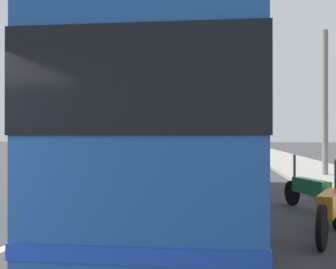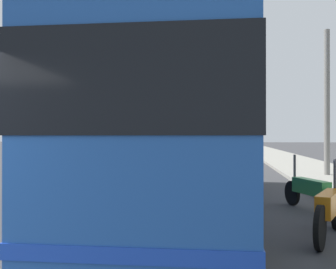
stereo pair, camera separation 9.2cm
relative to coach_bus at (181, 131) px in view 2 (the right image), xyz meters
name	(u,v)px [view 2 (the right image)]	position (x,y,z in m)	size (l,w,h in m)	color
lane_divider_line	(120,189)	(3.14, 2.32, -1.82)	(110.00, 0.16, 0.01)	silver
coach_bus	(181,131)	(0.00, 0.00, 0.00)	(11.68, 2.76, 3.18)	#1E4C9E
motorcycle_mid_row	(329,209)	(-2.45, -2.73, -1.33)	(2.12, 0.95, 1.29)	black
motorcycle_nearest_curb	(310,191)	(0.02, -2.94, -1.36)	(2.11, 0.85, 1.25)	black
car_far_distant	(203,153)	(14.68, 0.26, -1.13)	(4.61, 1.91, 1.43)	red
car_side_street	(221,147)	(26.43, -0.71, -1.10)	(4.70, 2.22, 1.52)	navy
utility_pole	(327,104)	(7.47, -5.11, 1.18)	(0.23, 0.23, 6.01)	slate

